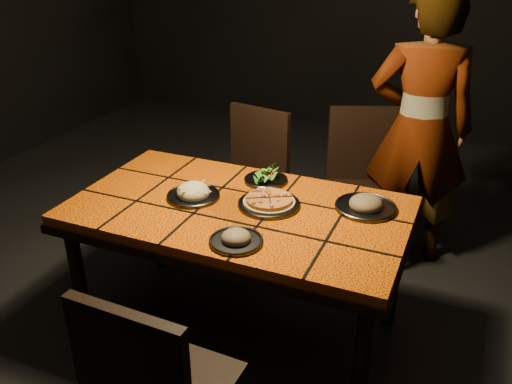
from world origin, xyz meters
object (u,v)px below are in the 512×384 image
at_px(chair_far_right, 363,175).
at_px(chair_far_left, 251,173).
at_px(dining_table, 239,220).
at_px(plate_pasta, 193,193).
at_px(diner, 420,129).
at_px(plate_pizza, 269,202).

bearing_deg(chair_far_right, chair_far_left, 176.43).
relative_size(dining_table, plate_pasta, 6.15).
height_order(diner, plate_pasta, diner).
xyz_separation_m(plate_pizza, plate_pasta, (-0.38, -0.07, 0.01)).
bearing_deg(chair_far_right, plate_pizza, -126.56).
distance_m(dining_table, chair_far_left, 0.86).
distance_m(plate_pizza, plate_pasta, 0.38).
height_order(dining_table, plate_pasta, plate_pasta).
distance_m(chair_far_left, plate_pasta, 0.84).
xyz_separation_m(chair_far_left, plate_pasta, (0.05, -0.80, 0.23)).
distance_m(chair_far_left, diner, 1.07).
height_order(chair_far_left, plate_pasta, chair_far_left).
xyz_separation_m(diner, plate_pasta, (-0.92, -1.15, -0.09)).
bearing_deg(plate_pizza, dining_table, -156.13).
bearing_deg(plate_pasta, plate_pizza, 9.82).
bearing_deg(plate_pasta, chair_far_right, 58.65).
bearing_deg(chair_far_left, diner, 29.80).
height_order(chair_far_right, plate_pizza, chair_far_right).
bearing_deg(chair_far_left, chair_far_right, 28.75).
distance_m(diner, plate_pizza, 1.21).
relative_size(chair_far_left, plate_pasta, 3.59).
relative_size(diner, plate_pizza, 5.07).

